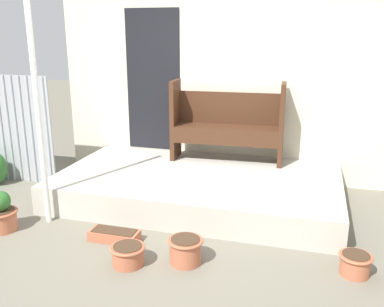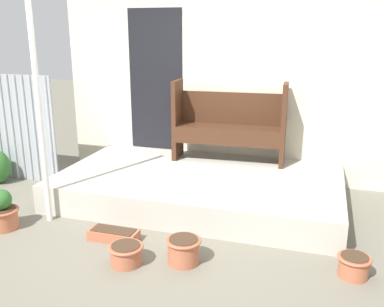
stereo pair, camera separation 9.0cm
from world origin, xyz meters
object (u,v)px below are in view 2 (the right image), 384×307
planter_box_rect (114,235)px  flower_pot_right (184,249)px  flower_pot_left (2,212)px  flower_pot_far_right (354,265)px  flower_pot_middle (126,253)px  bench (229,121)px  support_post (39,114)px

planter_box_rect → flower_pot_right: bearing=-14.3°
flower_pot_left → flower_pot_far_right: flower_pot_left is taller
planter_box_rect → flower_pot_far_right: bearing=0.2°
flower_pot_middle → bench: bearing=79.8°
flower_pot_middle → flower_pot_right: (0.49, 0.18, 0.03)m
support_post → flower_pot_far_right: bearing=-3.7°
flower_pot_right → flower_pot_far_right: size_ratio=1.13×
flower_pot_left → planter_box_rect: size_ratio=0.87×
bench → flower_pot_left: (-2.00, -2.08, -0.69)m
flower_pot_left → planter_box_rect: 1.27m
flower_pot_far_right → planter_box_rect: bearing=-179.8°
flower_pot_right → bench: bearing=91.9°
bench → flower_pot_middle: size_ratio=4.65×
support_post → flower_pot_right: support_post is taller
planter_box_rect → flower_pot_middle: bearing=-49.9°
bench → flower_pot_far_right: bench is taller
flower_pot_middle → planter_box_rect: size_ratio=0.64×
flower_pot_left → flower_pot_right: bearing=-2.6°
support_post → flower_pot_left: support_post is taller
flower_pot_left → support_post: bearing=44.0°
flower_pot_middle → flower_pot_far_right: 2.01m
flower_pot_middle → flower_pot_far_right: bearing=11.3°
flower_pot_middle → flower_pot_right: flower_pot_right is taller
planter_box_rect → support_post: bearing=166.6°
bench → flower_pot_far_right: 2.61m
bench → support_post: bearing=-136.6°
support_post → flower_pot_left: bearing=-136.0°
bench → planter_box_rect: size_ratio=2.97×
bench → planter_box_rect: bench is taller
flower_pot_left → flower_pot_middle: (1.58, -0.27, -0.09)m
flower_pot_left → flower_pot_middle: size_ratio=1.36×
support_post → flower_pot_middle: size_ratio=7.47×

